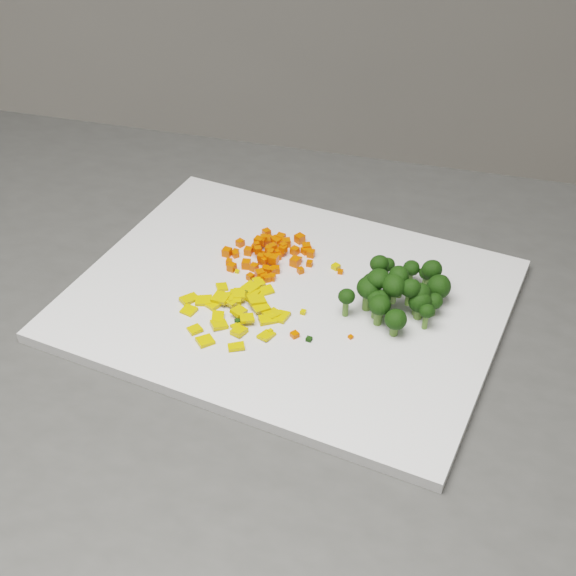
{
  "coord_description": "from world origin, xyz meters",
  "views": [
    {
      "loc": [
        0.12,
        -0.08,
        1.46
      ],
      "look_at": [
        0.16,
        0.6,
        0.92
      ],
      "focal_mm": 50.0,
      "sensor_mm": 36.0,
      "label": 1
    }
  ],
  "objects": [
    {
      "name": "broccoli_floret_25",
      "position": [
        0.27,
        0.57,
        0.94
      ],
      "size": [
        0.03,
        0.03,
        0.03
      ],
      "primitive_type": null,
      "color": "black",
      "rests_on": "broccoli_pile"
    },
    {
      "name": "carrot_cube_30",
      "position": [
        0.19,
        0.69,
        0.92
      ],
      "size": [
        0.01,
        0.01,
        0.01
      ],
      "primitive_type": "cube",
      "rotation": [
        0.0,
        0.0,
        0.07
      ],
      "color": "#EA3D02",
      "rests_on": "carrot_pile"
    },
    {
      "name": "broccoli_floret_15",
      "position": [
        0.28,
        0.58,
        0.94
      ],
      "size": [
        0.02,
        0.02,
        0.02
      ],
      "primitive_type": null,
      "color": "black",
      "rests_on": "broccoli_pile"
    },
    {
      "name": "carrot_cube_39",
      "position": [
        0.14,
        0.68,
        0.92
      ],
      "size": [
        0.01,
        0.01,
        0.01
      ],
      "primitive_type": "cube",
      "rotation": [
        0.0,
        0.0,
        0.96
      ],
      "color": "#EA3D02",
      "rests_on": "carrot_pile"
    },
    {
      "name": "broccoli_floret_22",
      "position": [
        0.3,
        0.56,
        0.93
      ],
      "size": [
        0.03,
        0.03,
        0.04
      ],
      "primitive_type": null,
      "color": "black",
      "rests_on": "broccoli_pile"
    },
    {
      "name": "broccoli_floret_1",
      "position": [
        0.25,
        0.58,
        0.93
      ],
      "size": [
        0.04,
        0.04,
        0.04
      ],
      "primitive_type": null,
      "color": "black",
      "rests_on": "broccoli_pile"
    },
    {
      "name": "carrot_cube_12",
      "position": [
        0.16,
        0.67,
        0.92
      ],
      "size": [
        0.01,
        0.01,
        0.01
      ],
      "primitive_type": "cube",
      "rotation": [
        0.0,
        0.0,
        1.85
      ],
      "color": "#EA3D02",
      "rests_on": "carrot_pile"
    },
    {
      "name": "pepper_chunk_9",
      "position": [
        0.12,
        0.6,
        0.91
      ],
      "size": [
        0.02,
        0.02,
        0.01
      ],
      "primitive_type": "cube",
      "rotation": [
        -0.12,
        -0.03,
        1.02
      ],
      "color": "#D8A40B",
      "rests_on": "pepper_pile"
    },
    {
      "name": "carrot_cube_37",
      "position": [
        0.14,
        0.66,
        0.92
      ],
      "size": [
        0.01,
        0.01,
        0.01
      ],
      "primitive_type": "cube",
      "rotation": [
        0.0,
        0.0,
        2.75
      ],
      "color": "#EA3D02",
      "rests_on": "carrot_pile"
    },
    {
      "name": "stray_bit_2",
      "position": [
        0.22,
        0.65,
        0.91
      ],
      "size": [
        0.01,
        0.01,
        0.01
      ],
      "primitive_type": "cube",
      "rotation": [
        0.0,
        0.0,
        0.75
      ],
      "color": "#D8A40B",
      "rests_on": "cutting_board"
    },
    {
      "name": "carrot_cube_7",
      "position": [
        0.12,
        0.66,
        0.92
      ],
      "size": [
        0.01,
        0.01,
        0.01
      ],
      "primitive_type": "cube",
      "rotation": [
        0.0,
        0.0,
        1.35
      ],
      "color": "#EA3D02",
      "rests_on": "carrot_pile"
    },
    {
      "name": "pepper_chunk_13",
      "position": [
        0.11,
        0.59,
        0.92
      ],
      "size": [
        0.01,
        0.01,
        0.01
      ],
      "primitive_type": "cube",
      "rotation": [
        -0.11,
        0.02,
        3.06
      ],
      "color": "#D8A40B",
      "rests_on": "pepper_pile"
    },
    {
      "name": "stray_bit_3",
      "position": [
        0.14,
        0.54,
        0.91
      ],
      "size": [
        0.01,
        0.01,
        0.0
      ],
      "primitive_type": "cube",
      "rotation": [
        0.0,
        0.0,
        0.7
      ],
      "color": "#D8A40B",
      "rests_on": "cutting_board"
    },
    {
      "name": "pepper_chunk_18",
      "position": [
        0.09,
        0.57,
        0.91
      ],
      "size": [
        0.01,
        0.02,
        0.01
      ],
      "primitive_type": "cube",
      "rotation": [
        -0.1,
        -0.13,
        3.07
      ],
      "color": "#D8A40B",
      "rests_on": "pepper_pile"
    },
    {
      "name": "broccoli_floret_13",
      "position": [
        0.25,
        0.55,
        0.93
      ],
      "size": [
        0.03,
        0.03,
        0.03
      ],
      "primitive_type": null,
      "color": "black",
      "rests_on": "broccoli_pile"
    },
    {
      "name": "pepper_chunk_29",
      "position": [
        0.07,
        0.53,
        0.91
      ],
      "size": [
        0.02,
        0.02,
        0.01
      ],
      "primitive_type": "cube",
      "rotation": [
        0.07,
        0.02,
        2.0
      ],
      "color": "#D8A40B",
      "rests_on": "pepper_pile"
    },
    {
      "name": "pepper_chunk_23",
      "position": [
        0.06,
        0.55,
        0.91
      ],
      "size": [
        0.02,
        0.02,
        0.01
      ],
      "primitive_type": "cube",
      "rotation": [
        -0.04,
        0.12,
        2.04
      ],
      "color": "#D8A40B",
      "rests_on": "pepper_pile"
    },
    {
      "name": "pepper_chunk_27",
      "position": [
        0.09,
        0.6,
        0.92
      ],
      "size": [
        0.02,
        0.02,
        0.01
      ],
      "primitive_type": "cube",
      "rotation": [
        -0.07,
        -0.08,
        1.08
      ],
      "color": "#D8A40B",
      "rests_on": "pepper_pile"
    },
    {
      "name": "carrot_cube_25",
      "position": [
        0.15,
        0.71,
        0.92
      ],
      "size": [
        0.01,
        0.01,
        0.01
      ],
      "primitive_type": "cube",
      "rotation": [
        0.0,
        0.0,
        0.98
      ],
      "color": "#EA3D02",
      "rests_on": "carrot_pile"
    },
    {
      "name": "carrot_cube_51",
      "position": [
        0.15,
        0.67,
        0.92
      ],
      "size": [
        0.01,
        0.01,
        0.01
      ],
      "primitive_type": "cube",
      "rotation": [
        0.0,
        0.0,
        2.81
      ],
      "color": "#EA3D02",
      "rests_on": "carrot_pile"
    },
    {
      "name": "broccoli_floret_3",
      "position": [
        0.27,
        0.53,
        0.93
      ],
      "size": [
        0.03,
        0.03,
        0.03
      ],
      "primitive_type": null,
      "color": "black",
      "rests_on": "broccoli_pile"
    },
    {
      "name": "carrot_cube_44",
      "position": [
        0.13,
        0.69,
        0.92
      ],
      "size": [
        0.01,
        0.01,
        0.01
      ],
      "primitive_type": "cube",
      "rotation": [
        0.0,
        0.0,
        0.27
      ],
      "color": "#EA3D02",
      "rests_on": "carrot_pile"
    },
    {
      "name": "broccoli_floret_21",
      "position": [
        0.32,
        0.58,
        0.93
      ],
      "size": [
        0.04,
        0.04,
        0.03
      ],
      "primitive_type": null,
      "color": "black",
      "rests_on": "broccoli_pile"
    },
    {
      "name": "carrot_cube_23",
      "position": [
        0.18,
        0.66,
        0.92
      ],
      "size": [
        0.01,
        0.01,
        0.01
      ],
      "primitive_type": "cube",
      "rotation": [
        0.0,
        0.0,
        2.54
      ],
      "color": "#EA3D02",
      "rests_on": "carrot_pile"
    },
    {
      "name": "broccoli_floret_11",
      "position": [
        0.3,
        0.62,
        0.93
      ],
      "size": [
        0.02,
        0.02,
        0.03
      ],
      "primitive_type": null,
      "color": "black",
      "rests_on": "broccoli_pile"
    },
    {
      "name": "pepper_chunk_0",
      "position": [
        0.11,
        0.55,
        0.91
      ],
      "size": [
        0.02,
        0.02,
        0.0
      ],
      "primitive_type": "cube",
      "rotation": [
        0.07,
        0.04,
        2.08
      ],
      "color": "#D8A40B",
      "rests_on": "pepper_pile"
    },
    {
      "name": "carrot_cube_16",
      "position": [
        0.2,
        0.67,
        0.92
      ],
      "size": [
        0.01,
        0.01,
        0.01
      ],
      "primitive_type": "cube",
      "rotation": [
        0.0,
        0.0,
        1.21
      ],
      "color": "#EA3D02",
      "rests_on": "carrot_pile"
    },
    {
      "name": "carrot_cube_55",
      "position": [
        0.19,
        0.69,
        0.92
      ],
      "size": [
        0.01,
        0.01,
        0.01
      ],
      "primitive_type": "cube",
      "rotation": [
        0.0,
        0.0,
        1.57
      ],
      "color": "#EA3D02",
      "rests_on": "carrot_pile"
    },
    {
      "name": "carrot_cube_15",
      "position": [
        0.1,
        0.68,
        0.92
      ],
      "size": [
        0.01,
        0.01,
        0.01
      ],
      "primitive_type": "cube",
      "rotation": [
        0.0,
        0.0,
        1.1
      ],
      "color": "#EA3D02",
      "rests_on": "carrot_pile"
    },
    {
      "name": "broccoli_floret_9",
      "position": [
        0.28,
        0.58,
        0.95
      ],
      "size": [
        0.03,
        0.03,
        0.03
      ],
      "primitive_type": null,
      "color": "black",
      "rests_on": "broccoli_pile"
    },
    {
      "name": "broccoli_floret_24",
      "position": [
        0.29,
        0.56,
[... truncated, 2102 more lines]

